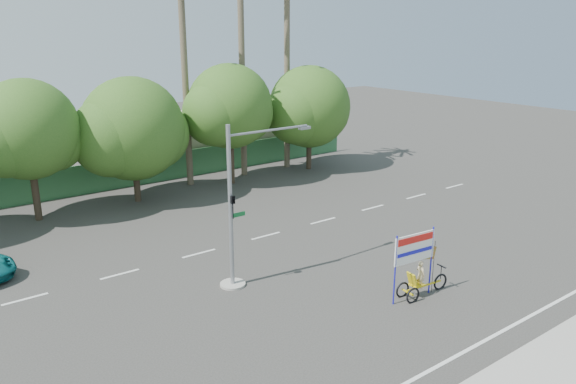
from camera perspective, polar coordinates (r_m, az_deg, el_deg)
ground at (r=23.13m, az=5.08°, el=-11.27°), size 120.00×120.00×0.00m
fence at (r=40.32m, az=-15.66°, el=1.94°), size 38.00×0.08×2.00m
building_right at (r=47.38m, az=-8.75°, el=5.49°), size 14.00×8.00×3.60m
tree_left at (r=34.26m, az=-25.01°, el=5.43°), size 6.66×5.60×8.07m
tree_center at (r=36.03m, az=-15.58°, el=5.90°), size 7.62×6.40×7.85m
tree_right at (r=38.94m, az=-5.99°, el=8.34°), size 6.90×5.80×8.36m
tree_far_right at (r=43.00m, az=2.13°, el=8.40°), size 7.38×6.20×7.94m
palm_tall at (r=40.89m, az=-4.79°, el=16.11°), size 3.73×3.79×17.45m
palm_mid at (r=43.18m, az=-0.10°, el=14.78°), size 3.73×3.79×15.45m
palm_short at (r=38.73m, az=-10.53°, el=13.50°), size 3.73×3.79×14.45m
traffic_signal at (r=23.68m, az=-5.18°, el=-2.87°), size 4.72×1.10×7.00m
trike_billboard at (r=23.71m, az=13.10°, el=-7.72°), size 3.03×0.80×2.98m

